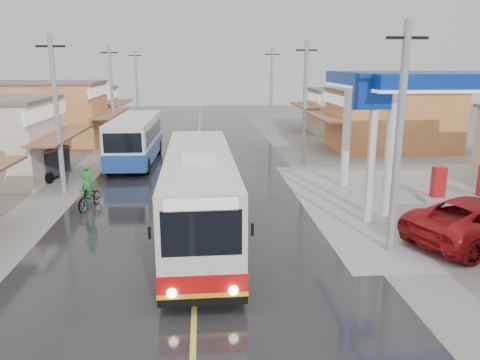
{
  "coord_description": "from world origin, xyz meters",
  "views": [
    {
      "loc": [
        0.33,
        -15.33,
        6.61
      ],
      "look_at": [
        1.91,
        4.44,
        1.63
      ],
      "focal_mm": 35.0,
      "sensor_mm": 36.0,
      "label": 1
    }
  ],
  "objects_px": {
    "second_bus": "(136,139)",
    "cyclist": "(89,194)",
    "coach_bus": "(200,195)",
    "tricycle_near": "(48,161)"
  },
  "relations": [
    {
      "from": "second_bus",
      "to": "tricycle_near",
      "type": "distance_m",
      "value": 5.98
    },
    {
      "from": "second_bus",
      "to": "coach_bus",
      "type": "bearing_deg",
      "value": -71.99
    },
    {
      "from": "coach_bus",
      "to": "cyclist",
      "type": "relative_size",
      "value": 5.38
    },
    {
      "from": "second_bus",
      "to": "tricycle_near",
      "type": "height_order",
      "value": "second_bus"
    },
    {
      "from": "tricycle_near",
      "to": "cyclist",
      "type": "bearing_deg",
      "value": -41.2
    },
    {
      "from": "second_bus",
      "to": "tricycle_near",
      "type": "relative_size",
      "value": 3.42
    },
    {
      "from": "cyclist",
      "to": "coach_bus",
      "type": "bearing_deg",
      "value": -24.21
    },
    {
      "from": "cyclist",
      "to": "tricycle_near",
      "type": "relative_size",
      "value": 0.79
    },
    {
      "from": "second_bus",
      "to": "cyclist",
      "type": "distance_m",
      "value": 10.05
    },
    {
      "from": "coach_bus",
      "to": "tricycle_near",
      "type": "bearing_deg",
      "value": 129.74
    }
  ]
}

